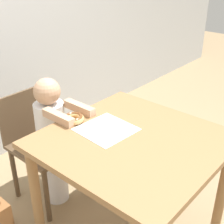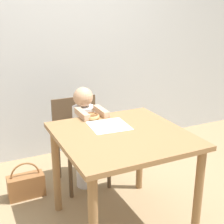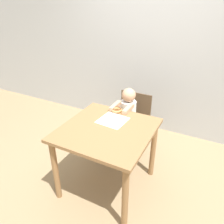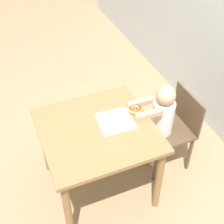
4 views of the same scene
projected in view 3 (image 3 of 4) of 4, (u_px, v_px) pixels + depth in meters
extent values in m
plane|color=#997F5B|center=(108.00, 184.00, 2.57)|extent=(12.00, 12.00, 0.00)
cube|color=silver|center=(156.00, 52.00, 3.18)|extent=(8.00, 0.05, 2.50)
cube|color=olive|center=(107.00, 130.00, 2.22)|extent=(0.91, 0.92, 0.03)
cylinder|color=olive|center=(56.00, 171.00, 2.25)|extent=(0.06, 0.06, 0.74)
cylinder|color=olive|center=(125.00, 199.00, 1.93)|extent=(0.06, 0.06, 0.74)
cylinder|color=olive|center=(96.00, 133.00, 2.87)|extent=(0.06, 0.06, 0.74)
cylinder|color=olive|center=(153.00, 150.00, 2.56)|extent=(0.06, 0.06, 0.74)
cube|color=brown|center=(129.00, 123.00, 2.95)|extent=(0.44, 0.44, 0.03)
cube|color=brown|center=(136.00, 105.00, 3.03)|extent=(0.44, 0.02, 0.35)
cylinder|color=brown|center=(111.00, 141.00, 2.98)|extent=(0.04, 0.04, 0.43)
cylinder|color=brown|center=(136.00, 148.00, 2.83)|extent=(0.04, 0.04, 0.43)
cylinder|color=brown|center=(122.00, 128.00, 3.28)|extent=(0.04, 0.04, 0.43)
cylinder|color=brown|center=(146.00, 134.00, 3.12)|extent=(0.04, 0.04, 0.43)
cylinder|color=white|center=(127.00, 139.00, 3.00)|extent=(0.17, 0.17, 0.46)
cylinder|color=white|center=(128.00, 113.00, 2.82)|extent=(0.20, 0.20, 0.33)
sphere|color=tan|center=(129.00, 95.00, 2.70)|extent=(0.17, 0.17, 0.17)
cube|color=tan|center=(115.00, 106.00, 2.62)|extent=(0.05, 0.24, 0.05)
cube|color=tan|center=(128.00, 109.00, 2.55)|extent=(0.05, 0.24, 0.05)
torus|color=tan|center=(117.00, 110.00, 2.54)|extent=(0.13, 0.13, 0.04)
torus|color=brown|center=(117.00, 109.00, 2.53)|extent=(0.11, 0.11, 0.02)
cube|color=white|center=(113.00, 120.00, 2.36)|extent=(0.31, 0.31, 0.00)
cube|color=brown|center=(95.00, 134.00, 3.32)|extent=(0.32, 0.14, 0.21)
torus|color=brown|center=(95.00, 128.00, 3.28)|extent=(0.26, 0.02, 0.26)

